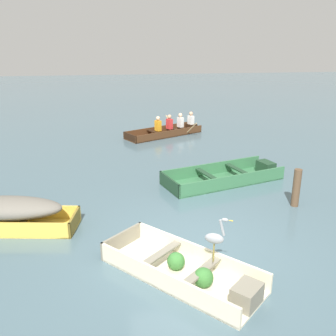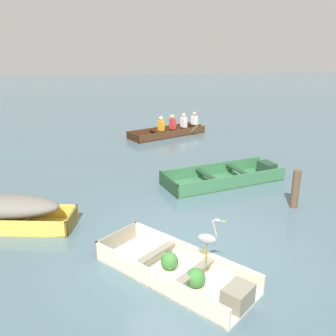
{
  "view_description": "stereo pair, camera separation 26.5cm",
  "coord_description": "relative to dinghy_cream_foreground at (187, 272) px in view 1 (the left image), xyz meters",
  "views": [
    {
      "loc": [
        -1.47,
        -6.42,
        3.96
      ],
      "look_at": [
        0.14,
        3.96,
        0.35
      ],
      "focal_mm": 40.0,
      "sensor_mm": 36.0,
      "label": 1
    },
    {
      "loc": [
        -1.2,
        -6.46,
        3.96
      ],
      "look_at": [
        0.14,
        3.96,
        0.35
      ],
      "focal_mm": 40.0,
      "sensor_mm": 36.0,
      "label": 2
    }
  ],
  "objects": [
    {
      "name": "rowboat_dark_varnish_with_crew",
      "position": [
        1.3,
        10.44,
        0.08
      ],
      "size": [
        3.54,
        2.66,
        0.88
      ],
      "color": "#4C2D19",
      "rests_on": "ground"
    },
    {
      "name": "skiff_yellow_mid_moored",
      "position": [
        -3.58,
        2.43,
        0.27
      ],
      "size": [
        3.14,
        1.4,
        0.73
      ],
      "color": "#E5BC47",
      "rests_on": "ground"
    },
    {
      "name": "mooring_post",
      "position": [
        3.28,
        2.57,
        0.34
      ],
      "size": [
        0.19,
        0.19,
        0.97
      ],
      "primitive_type": "cylinder",
      "color": "brown",
      "rests_on": "ground"
    },
    {
      "name": "heron_on_dinghy",
      "position": [
        0.44,
        -0.11,
        0.7
      ],
      "size": [
        0.44,
        0.27,
        0.84
      ],
      "color": "olive",
      "rests_on": "dinghy_cream_foreground"
    },
    {
      "name": "ground_plane",
      "position": [
        0.28,
        0.98,
        -0.14
      ],
      "size": [
        80.0,
        80.0,
        0.0
      ],
      "primitive_type": "plane",
      "color": "#47606B"
    },
    {
      "name": "dinghy_cream_foreground",
      "position": [
        0.0,
        0.0,
        0.0
      ],
      "size": [
        2.79,
        2.9,
        0.38
      ],
      "color": "beige",
      "rests_on": "ground"
    },
    {
      "name": "skiff_green_near_moored",
      "position": [
        2.14,
        4.55,
        -0.01
      ],
      "size": [
        3.73,
        2.2,
        0.39
      ],
      "color": "#387047",
      "rests_on": "ground"
    }
  ]
}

